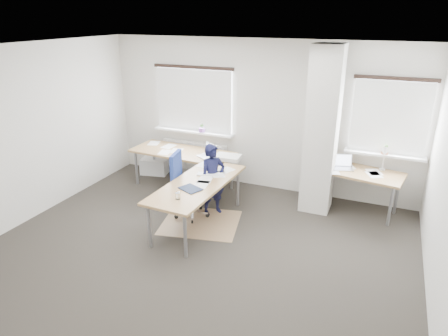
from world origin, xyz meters
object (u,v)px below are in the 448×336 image
at_px(desk_main, 192,168).
at_px(desk_side, 360,174).
at_px(task_chair, 189,199).
at_px(person, 213,180).

relative_size(desk_main, desk_side, 1.81).
height_order(desk_side, task_chair, desk_side).
bearing_deg(desk_main, desk_side, 20.46).
distance_m(desk_main, task_chair, 0.59).
bearing_deg(task_chair, person, 27.35).
distance_m(desk_side, task_chair, 2.90).
bearing_deg(desk_side, task_chair, -143.35).
xyz_separation_m(desk_side, task_chair, (-2.57, -1.29, -0.38)).
relative_size(desk_main, person, 2.21).
bearing_deg(person, task_chair, 164.38).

